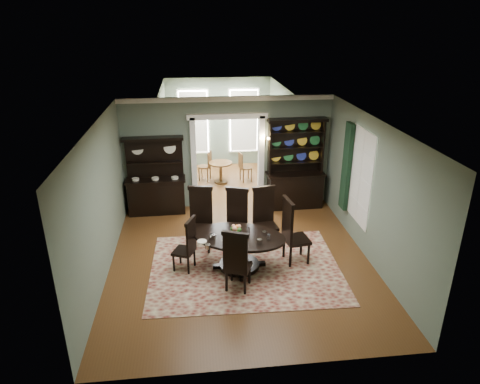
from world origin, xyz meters
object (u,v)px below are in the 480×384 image
object	(u,v)px
sideboard	(156,187)
welsh_dresser	(295,176)
dining_table	(239,245)
parlor_table	(221,170)

from	to	relation	value
sideboard	welsh_dresser	xyz separation A→B (m)	(3.71, -0.03, 0.17)
dining_table	parlor_table	world-z (taller)	dining_table
sideboard	parlor_table	size ratio (longest dim) A/B	2.83
welsh_dresser	parlor_table	world-z (taller)	welsh_dresser
sideboard	welsh_dresser	size ratio (longest dim) A/B	0.84
dining_table	parlor_table	size ratio (longest dim) A/B	3.07
dining_table	parlor_table	bearing A→B (deg)	109.15
dining_table	welsh_dresser	size ratio (longest dim) A/B	0.91
dining_table	sideboard	distance (m)	3.52
dining_table	welsh_dresser	xyz separation A→B (m)	(1.85, 2.95, 0.36)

